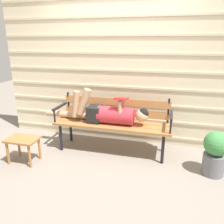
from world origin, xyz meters
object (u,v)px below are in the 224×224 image
at_px(park_bench, 113,120).
at_px(reclining_person, 108,113).
at_px(footstool, 23,143).
at_px(potted_plant, 215,152).

bearing_deg(park_bench, reclining_person, -134.84).
bearing_deg(reclining_person, park_bench, 45.16).
distance_m(park_bench, reclining_person, 0.16).
bearing_deg(reclining_person, footstool, -149.30).
distance_m(park_bench, potted_plant, 1.49).
height_order(footstool, potted_plant, potted_plant).
relative_size(footstool, potted_plant, 0.74).
bearing_deg(footstool, park_bench, 31.75).
height_order(park_bench, reclining_person, reclining_person).
relative_size(reclining_person, potted_plant, 2.83).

